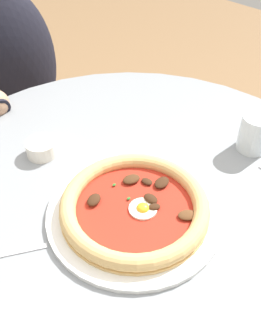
{
  "coord_description": "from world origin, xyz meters",
  "views": [
    {
      "loc": [
        -0.38,
        -0.37,
        1.31
      ],
      "look_at": [
        0.03,
        0.03,
        0.79
      ],
      "focal_mm": 41.28,
      "sensor_mm": 36.0,
      "label": 1
    }
  ],
  "objects_px": {
    "ramekin_capers": "(42,147)",
    "diner_person": "(17,119)",
    "pizza_on_plate": "(135,208)",
    "cafe_chair_diner": "(1,93)",
    "dining_table": "(131,242)",
    "water_glass": "(254,135)"
  },
  "relations": [
    {
      "from": "cafe_chair_diner",
      "to": "diner_person",
      "type": "bearing_deg",
      "value": -103.36
    },
    {
      "from": "pizza_on_plate",
      "to": "diner_person",
      "type": "height_order",
      "value": "diner_person"
    },
    {
      "from": "dining_table",
      "to": "diner_person",
      "type": "distance_m",
      "value": 0.75
    },
    {
      "from": "water_glass",
      "to": "dining_table",
      "type": "bearing_deg",
      "value": 161.74
    },
    {
      "from": "pizza_on_plate",
      "to": "water_glass",
      "type": "height_order",
      "value": "water_glass"
    },
    {
      "from": "pizza_on_plate",
      "to": "water_glass",
      "type": "relative_size",
      "value": 3.9
    },
    {
      "from": "ramekin_capers",
      "to": "diner_person",
      "type": "distance_m",
      "value": 0.6
    },
    {
      "from": "dining_table",
      "to": "diner_person",
      "type": "bearing_deg",
      "value": 77.4
    },
    {
      "from": "water_glass",
      "to": "ramekin_capers",
      "type": "relative_size",
      "value": 1.25
    },
    {
      "from": "ramekin_capers",
      "to": "cafe_chair_diner",
      "type": "distance_m",
      "value": 0.73
    },
    {
      "from": "pizza_on_plate",
      "to": "ramekin_capers",
      "type": "xyz_separation_m",
      "value": [
        -0.01,
        0.27,
        0.0
      ]
    },
    {
      "from": "pizza_on_plate",
      "to": "diner_person",
      "type": "xyz_separation_m",
      "value": [
        0.19,
        0.76,
        -0.27
      ]
    },
    {
      "from": "ramekin_capers",
      "to": "cafe_chair_diner",
      "type": "height_order",
      "value": "cafe_chair_diner"
    },
    {
      "from": "water_glass",
      "to": "cafe_chair_diner",
      "type": "bearing_deg",
      "value": 95.72
    },
    {
      "from": "dining_table",
      "to": "ramekin_capers",
      "type": "bearing_deg",
      "value": 101.62
    },
    {
      "from": "dining_table",
      "to": "ramekin_capers",
      "type": "relative_size",
      "value": 14.52
    },
    {
      "from": "dining_table",
      "to": "water_glass",
      "type": "distance_m",
      "value": 0.36
    },
    {
      "from": "dining_table",
      "to": "ramekin_capers",
      "type": "xyz_separation_m",
      "value": [
        -0.05,
        0.23,
        0.17
      ]
    },
    {
      "from": "cafe_chair_diner",
      "to": "pizza_on_plate",
      "type": "bearing_deg",
      "value": -104.12
    },
    {
      "from": "pizza_on_plate",
      "to": "cafe_chair_diner",
      "type": "distance_m",
      "value": 0.97
    },
    {
      "from": "water_glass",
      "to": "ramekin_capers",
      "type": "xyz_separation_m",
      "value": [
        -0.34,
        0.32,
        -0.02
      ]
    },
    {
      "from": "ramekin_capers",
      "to": "diner_person",
      "type": "xyz_separation_m",
      "value": [
        0.21,
        0.5,
        -0.27
      ]
    }
  ]
}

